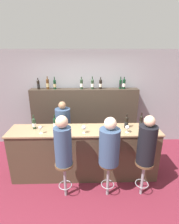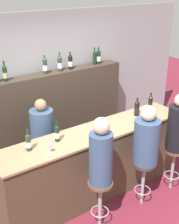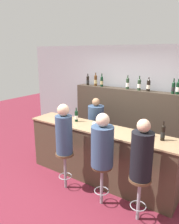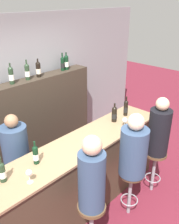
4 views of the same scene
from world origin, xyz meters
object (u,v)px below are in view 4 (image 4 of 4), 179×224
wine_bottle_counter_0 (2,172)px  wine_bottle_backbar_3 (11,75)px  bar_stool_middle (131,183)px  bartender (18,166)px  bar_stool_left (92,217)px  guest_seated_middle (134,149)px  wine_bottle_backbar_4 (27,72)px  wine_bottle_counter_2 (114,114)px  wine_bottle_backbar_6 (63,64)px  wine_glass_1 (85,142)px  guest_seated_left (92,177)px  wine_glass_0 (29,173)px  wine_bottle_backbar_5 (38,69)px  guest_seated_right (159,130)px  wine_glass_2 (125,120)px  bar_stool_right (155,162)px  wine_bottle_counter_3 (126,108)px  wine_bottle_backbar_7 (66,62)px  wine_bottle_counter_1 (36,154)px

wine_bottle_counter_0 → wine_bottle_backbar_3: 1.65m
bar_stool_middle → bartender: bartender is taller
bar_stool_left → guest_seated_middle: bearing=0.0°
wine_bottle_counter_0 → wine_bottle_backbar_4: bearing=45.6°
wine_bottle_backbar_3 → wine_bottle_backbar_4: (0.28, -0.00, -0.00)m
wine_bottle_counter_2 → wine_bottle_backbar_6: bearing=85.9°
wine_bottle_counter_2 → wine_bottle_backbar_4: bearing=117.3°
wine_glass_1 → guest_seated_left: 0.56m
wine_glass_0 → guest_seated_left: guest_seated_left is taller
wine_bottle_backbar_4 → bar_stool_middle: 2.26m
guest_seated_left → bar_stool_middle: 0.97m
wine_bottle_backbar_5 → guest_seated_middle: (0.00, -1.89, -0.68)m
wine_bottle_counter_0 → guest_seated_right: bearing=-17.4°
wine_bottle_backbar_3 → wine_bottle_backbar_4: bearing=-0.0°
wine_glass_2 → bar_stool_middle: bearing=-132.7°
wine_glass_2 → bartender: size_ratio=0.10×
wine_glass_0 → bar_stool_left: (0.47, -0.43, -0.66)m
wine_glass_0 → wine_bottle_backbar_4: bearing=54.6°
bar_stool_right → bartender: size_ratio=0.48×
bar_stool_middle → wine_bottle_backbar_6: bearing=74.7°
wine_bottle_counter_3 → wine_bottle_backbar_3: 1.82m
wine_bottle_backbar_3 → bartender: wine_bottle_backbar_3 is taller
wine_bottle_counter_3 → bar_stool_right: wine_bottle_counter_3 is taller
wine_bottle_counter_3 → wine_bottle_backbar_7: 1.36m
wine_glass_1 → guest_seated_right: (1.07, -0.43, -0.10)m
bar_stool_left → bartender: bearing=96.8°
wine_bottle_backbar_3 → wine_glass_0: bearing=-117.5°
wine_bottle_counter_3 → bar_stool_middle: size_ratio=0.45×
wine_bottle_backbar_5 → wine_glass_0: (-1.25, -1.46, -0.55)m
wine_glass_2 → bartender: 1.64m
wine_bottle_backbar_6 → bar_stool_right: size_ratio=0.44×
bar_stool_left → bartender: (-0.15, 1.25, 0.13)m
wine_bottle_counter_1 → wine_bottle_counter_3: wine_bottle_counter_3 is taller
wine_bottle_counter_2 → guest_seated_left: (-1.21, -0.65, -0.10)m
guest_seated_middle → wine_bottle_backbar_6: bearing=74.7°
wine_bottle_backbar_4 → guest_seated_left: wine_bottle_backbar_4 is taller
wine_bottle_backbar_5 → wine_bottle_backbar_7: 0.61m
wine_bottle_backbar_7 → guest_seated_left: wine_bottle_backbar_7 is taller
guest_seated_middle → wine_bottle_counter_1: bearing=147.4°
wine_bottle_backbar_4 → bar_stool_left: 2.32m
wine_bottle_counter_2 → wine_glass_1: bearing=-165.8°
guest_seated_middle → wine_glass_1: bearing=135.2°
wine_glass_1 → bar_stool_left: (-0.35, -0.43, -0.66)m
bar_stool_left → guest_seated_right: (1.42, 0.00, 0.55)m
wine_bottle_backbar_7 → wine_glass_0: (-1.86, -1.46, -0.56)m
wine_bottle_counter_0 → guest_seated_middle: (1.43, -0.65, -0.12)m
bar_stool_right → wine_bottle_backbar_3: bearing=120.9°
wine_glass_2 → bar_stool_right: (0.24, -0.43, -0.65)m
wine_glass_1 → wine_bottle_counter_0: bearing=167.6°
guest_seated_right → wine_bottle_counter_0: bearing=162.6°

